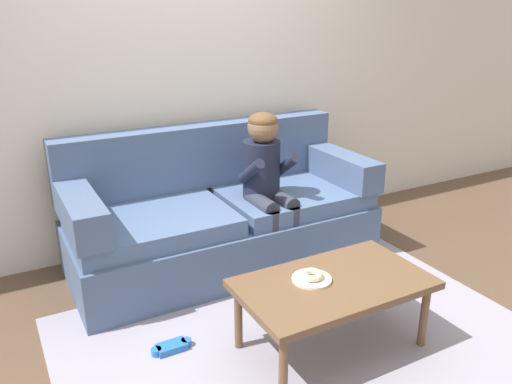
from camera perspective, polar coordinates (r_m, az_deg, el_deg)
The scene contains 9 objects.
ground at distance 3.17m, azimuth 2.50°, elevation -13.88°, with size 10.00×10.00×0.00m, color brown.
wall_back at distance 3.92m, azimuth -8.11°, elevation 14.42°, with size 8.00×0.10×2.80m, color silver.
area_rug at distance 3.00m, azimuth 5.05°, elevation -16.09°, with size 2.57×1.84×0.01m, color #9993A3.
couch at distance 3.68m, azimuth -3.97°, elevation -2.77°, with size 2.13×0.90×0.96m.
coffee_table at distance 2.77m, azimuth 8.58°, elevation -10.50°, with size 1.01×0.58×0.41m.
person_child at distance 3.51m, azimuth 1.22°, elevation 1.76°, with size 0.34×0.58×1.10m.
plate at distance 2.74m, azimuth 6.20°, elevation -9.60°, with size 0.21×0.21×0.01m, color white.
donut at distance 2.72m, azimuth 6.22°, elevation -9.14°, with size 0.12×0.12×0.04m, color beige.
toy_controller at distance 2.93m, azimuth -9.36°, elevation -16.73°, with size 0.23×0.09×0.05m.
Camera 1 is at (-1.37, -2.25, 1.77)m, focal length 35.99 mm.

